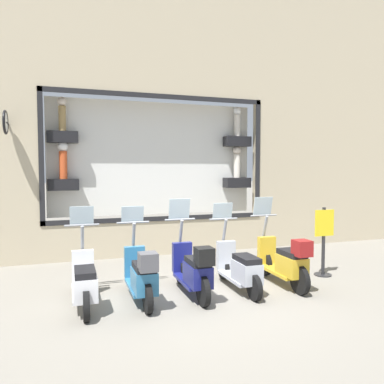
# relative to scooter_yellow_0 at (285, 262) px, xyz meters

# --- Properties ---
(ground_plane) EXTENTS (120.00, 120.00, 0.00)m
(ground_plane) POSITION_rel_scooter_yellow_0_xyz_m (-0.11, 1.67, -0.48)
(ground_plane) COLOR gray
(building_facade) EXTENTS (1.19, 36.00, 10.87)m
(building_facade) POSITION_rel_scooter_yellow_0_xyz_m (3.50, 1.67, 5.08)
(building_facade) COLOR tan
(building_facade) RESTS_ON ground_plane
(scooter_yellow_0) EXTENTS (1.80, 0.60, 1.66)m
(scooter_yellow_0) POSITION_rel_scooter_yellow_0_xyz_m (0.00, 0.00, 0.00)
(scooter_yellow_0) COLOR black
(scooter_yellow_0) RESTS_ON ground_plane
(scooter_silver_1) EXTENTS (1.79, 0.60, 1.56)m
(scooter_silver_1) POSITION_rel_scooter_yellow_0_xyz_m (0.05, 0.92, -0.07)
(scooter_silver_1) COLOR black
(scooter_silver_1) RESTS_ON ground_plane
(scooter_navy_2) EXTENTS (1.80, 0.61, 1.66)m
(scooter_navy_2) POSITION_rel_scooter_yellow_0_xyz_m (-0.00, 1.84, -0.00)
(scooter_navy_2) COLOR black
(scooter_navy_2) RESTS_ON ground_plane
(scooter_teal_3) EXTENTS (1.79, 0.60, 1.55)m
(scooter_teal_3) POSITION_rel_scooter_yellow_0_xyz_m (-0.01, 2.76, -0.02)
(scooter_teal_3) COLOR black
(scooter_teal_3) RESTS_ON ground_plane
(scooter_white_4) EXTENTS (1.79, 0.61, 1.57)m
(scooter_white_4) POSITION_rel_scooter_yellow_0_xyz_m (0.05, 3.67, -0.06)
(scooter_white_4) COLOR black
(scooter_white_4) RESTS_ON ground_plane
(shop_sign_post) EXTENTS (0.36, 0.45, 1.44)m
(shop_sign_post) POSITION_rel_scooter_yellow_0_xyz_m (0.40, -1.18, 0.28)
(shop_sign_post) COLOR #232326
(shop_sign_post) RESTS_ON ground_plane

